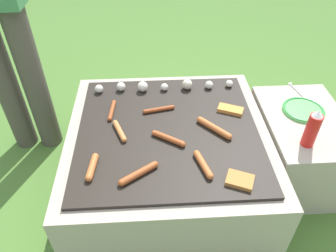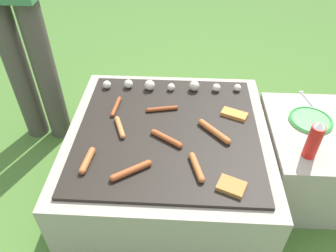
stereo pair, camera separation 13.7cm
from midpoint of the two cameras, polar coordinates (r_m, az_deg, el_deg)
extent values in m
plane|color=#47702D|center=(1.89, -2.11, -9.69)|extent=(14.00, 14.00, 0.00)
cube|color=#A89E8C|center=(1.75, -2.26, -5.74)|extent=(1.00, 1.00, 0.38)
cube|color=black|center=(1.61, -2.44, -0.87)|extent=(0.88, 0.88, 0.02)
cube|color=#A89E8C|center=(1.91, 19.73, -3.46)|extent=(0.41, 0.61, 0.40)
cylinder|color=#4C473D|center=(2.08, -28.14, 6.41)|extent=(0.13, 0.13, 0.89)
cylinder|color=#4C473D|center=(2.02, -24.10, 6.78)|extent=(0.13, 0.13, 0.89)
cylinder|color=#B7602D|center=(1.60, 5.61, -0.42)|extent=(0.14, 0.15, 0.03)
sphere|color=#B7602D|center=(1.64, 3.21, 1.03)|extent=(0.03, 0.03, 0.03)
sphere|color=#B7602D|center=(1.56, 8.13, -1.95)|extent=(0.03, 0.03, 0.03)
cylinder|color=#93421E|center=(1.71, -3.90, 2.83)|extent=(0.15, 0.05, 0.02)
sphere|color=#93421E|center=(1.72, -1.47, 3.23)|extent=(0.02, 0.02, 0.02)
sphere|color=#93421E|center=(1.70, -6.36, 2.42)|extent=(0.02, 0.02, 0.02)
cylinder|color=#A34C23|center=(1.40, -7.97, -8.30)|extent=(0.16, 0.12, 0.03)
sphere|color=#A34C23|center=(1.42, -5.08, -6.81)|extent=(0.03, 0.03, 0.03)
sphere|color=#A34C23|center=(1.38, -10.98, -9.81)|extent=(0.03, 0.03, 0.03)
cylinder|color=#93421E|center=(1.74, -11.98, 2.61)|extent=(0.03, 0.14, 0.02)
sphere|color=#93421E|center=(1.68, -12.43, 1.10)|extent=(0.02, 0.02, 0.02)
sphere|color=#93421E|center=(1.79, -11.56, 4.03)|extent=(0.02, 0.02, 0.02)
cylinder|color=#B7602D|center=(1.46, -15.74, -7.02)|extent=(0.04, 0.13, 0.03)
sphere|color=#B7602D|center=(1.42, -16.38, -8.86)|extent=(0.03, 0.03, 0.03)
sphere|color=#B7602D|center=(1.50, -15.13, -5.27)|extent=(0.03, 0.03, 0.03)
cylinder|color=#B7602D|center=(1.42, 3.38, -6.80)|extent=(0.07, 0.14, 0.03)
sphere|color=#B7602D|center=(1.38, 4.50, -8.82)|extent=(0.03, 0.03, 0.03)
sphere|color=#B7602D|center=(1.46, 2.33, -4.90)|extent=(0.03, 0.03, 0.03)
cylinder|color=#A34C23|center=(1.54, -2.50, -2.31)|extent=(0.14, 0.11, 0.03)
sphere|color=#A34C23|center=(1.51, 0.00, -3.32)|extent=(0.03, 0.03, 0.03)
sphere|color=#A34C23|center=(1.57, -4.89, -1.33)|extent=(0.03, 0.03, 0.03)
cylinder|color=#C6753D|center=(1.60, -10.88, -0.93)|extent=(0.07, 0.14, 0.03)
sphere|color=#C6753D|center=(1.55, -10.18, -2.45)|extent=(0.03, 0.03, 0.03)
sphere|color=#C6753D|center=(1.65, -11.54, 0.49)|extent=(0.03, 0.03, 0.03)
cube|color=#B27033|center=(1.39, 9.63, -9.40)|extent=(0.13, 0.12, 0.02)
cube|color=#D18438|center=(1.73, 8.61, 2.76)|extent=(0.14, 0.11, 0.02)
sphere|color=silver|center=(1.89, -13.98, 6.24)|extent=(0.05, 0.05, 0.05)
sphere|color=silver|center=(1.88, -10.28, 6.69)|extent=(0.05, 0.05, 0.05)
sphere|color=silver|center=(1.86, -6.55, 6.78)|extent=(0.06, 0.06, 0.06)
sphere|color=silver|center=(1.86, -2.69, 6.73)|extent=(0.04, 0.04, 0.04)
sphere|color=beige|center=(1.86, 1.26, 7.19)|extent=(0.06, 0.06, 0.06)
sphere|color=silver|center=(1.88, 5.08, 7.10)|extent=(0.05, 0.05, 0.05)
sphere|color=silver|center=(1.91, 8.60, 7.25)|extent=(0.04, 0.04, 0.04)
cylinder|color=#4CB24C|center=(1.83, 20.55, 2.51)|extent=(0.22, 0.22, 0.01)
torus|color=#338C3F|center=(1.82, 20.59, 2.63)|extent=(0.21, 0.21, 0.01)
cylinder|color=red|center=(1.58, 21.49, -0.82)|extent=(0.06, 0.06, 0.17)
cone|color=white|center=(1.52, 22.39, 1.98)|extent=(0.05, 0.05, 0.03)
cylinder|color=silver|center=(1.95, 20.15, 5.23)|extent=(0.05, 0.21, 0.01)
cube|color=silver|center=(2.02, 18.63, 6.94)|extent=(0.03, 0.01, 0.01)
camera|label=1|loc=(0.07, -92.47, -2.14)|focal=35.00mm
camera|label=2|loc=(0.07, 87.53, 2.14)|focal=35.00mm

